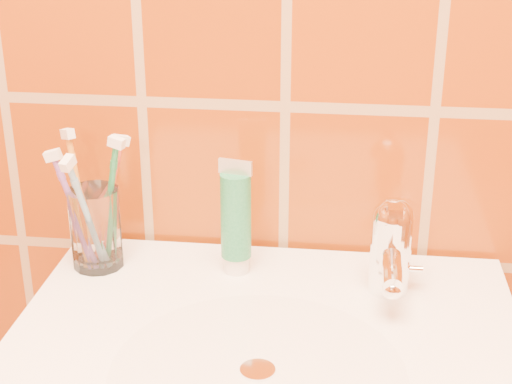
# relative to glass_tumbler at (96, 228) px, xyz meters

# --- Properties ---
(glass_tumbler) EXTENTS (0.07, 0.07, 0.10)m
(glass_tumbler) POSITION_rel_glass_tumbler_xyz_m (0.00, 0.00, 0.00)
(glass_tumbler) COLOR white
(glass_tumbler) RESTS_ON pedestal_sink
(toothpaste_tube) EXTENTS (0.04, 0.04, 0.15)m
(toothpaste_tube) POSITION_rel_glass_tumbler_xyz_m (0.18, 0.01, 0.02)
(toothpaste_tube) COLOR white
(toothpaste_tube) RESTS_ON pedestal_sink
(faucet) EXTENTS (0.05, 0.11, 0.12)m
(faucet) POSITION_rel_glass_tumbler_xyz_m (0.36, -0.02, 0.01)
(faucet) COLOR white
(faucet) RESTS_ON pedestal_sink
(toothbrush_0) EXTENTS (0.07, 0.07, 0.16)m
(toothbrush_0) POSITION_rel_glass_tumbler_xyz_m (-0.02, -0.01, 0.03)
(toothbrush_0) COLOR #7A4BA0
(toothbrush_0) RESTS_ON glass_tumbler
(toothbrush_1) EXTENTS (0.07, 0.14, 0.19)m
(toothbrush_1) POSITION_rel_glass_tumbler_xyz_m (0.00, -0.03, 0.03)
(toothbrush_1) COLOR #71A3C9
(toothbrush_1) RESTS_ON glass_tumbler
(toothbrush_2) EXTENTS (0.08, 0.07, 0.18)m
(toothbrush_2) POSITION_rel_glass_tumbler_xyz_m (0.02, 0.00, 0.03)
(toothbrush_2) COLOR #207845
(toothbrush_2) RESTS_ON glass_tumbler
(toothbrush_3) EXTENTS (0.10, 0.09, 0.19)m
(toothbrush_3) POSITION_rel_glass_tumbler_xyz_m (-0.02, 0.01, 0.04)
(toothbrush_3) COLOR orange
(toothbrush_3) RESTS_ON glass_tumbler
(toothbrush_4) EXTENTS (0.12, 0.11, 0.18)m
(toothbrush_4) POSITION_rel_glass_tumbler_xyz_m (0.01, 0.02, 0.03)
(toothbrush_4) COLOR #B13B26
(toothbrush_4) RESTS_ON glass_tumbler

